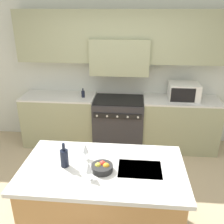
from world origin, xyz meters
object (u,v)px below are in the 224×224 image
Objects in this scene: range_stove at (119,123)px; wine_glass_near at (89,168)px; wine_bottle at (64,158)px; fruit_bowl at (102,167)px; oil_bottle_on_counter at (83,94)px; wine_glass_far at (85,149)px; microwave at (184,92)px.

wine_glass_near is (-0.14, -2.22, 0.57)m from range_stove.
wine_bottle reaches higher than fruit_bowl.
wine_glass_near is 0.83× the size of fruit_bowl.
oil_bottle_on_counter is (-0.50, 2.20, -0.03)m from wine_glass_near.
wine_bottle is 0.40m from fruit_bowl.
fruit_bowl is 1.36× the size of oil_bottle_on_counter.
oil_bottle_on_counter is (-0.40, 1.87, -0.03)m from wine_glass_far.
wine_glass_far is at bearing 105.92° from wine_glass_near.
microwave reaches higher than wine_bottle.
fruit_bowl is (-1.14, -2.10, -0.14)m from microwave.
oil_bottle_on_counter reaches higher than wine_glass_near.
wine_glass_far is at bearing -97.04° from range_stove.
microwave reaches higher than wine_glass_near.
wine_bottle is at bearing 147.23° from wine_glass_near.
oil_bottle_on_counter is at bearing 106.37° from fruit_bowl.
fruit_bowl is at bearing -43.28° from wine_glass_far.
microwave reaches higher than oil_bottle_on_counter.
wine_glass_far is at bearing -125.17° from microwave.
microwave reaches higher than range_stove.
wine_glass_far is at bearing 38.16° from wine_bottle.
range_stove is 5.08× the size of wine_glass_near.
microwave is 2.33m from wine_glass_far.
fruit_bowl is (0.11, 0.14, -0.09)m from wine_glass_near.
oil_bottle_on_counter reaches higher than wine_glass_far.
wine_glass_near is at bearing -93.56° from range_stove.
microwave is 2.39m from fruit_bowl.
fruit_bowl is (0.20, -0.19, -0.09)m from wine_glass_far.
wine_glass_far reaches higher than range_stove.
microwave is 1.75m from oil_bottle_on_counter.
wine_glass_far is (-1.34, -1.91, -0.06)m from microwave.
wine_bottle is 0.34m from wine_glass_near.
range_stove is at bearing 86.44° from wine_glass_near.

